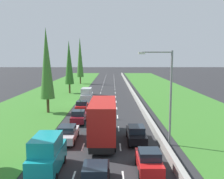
{
  "coord_description": "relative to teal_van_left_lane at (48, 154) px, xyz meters",
  "views": [
    {
      "loc": [
        0.97,
        -1.55,
        8.38
      ],
      "look_at": [
        0.9,
        52.6,
        1.36
      ],
      "focal_mm": 40.07,
      "sensor_mm": 36.0,
      "label": 1
    }
  ],
  "objects": [
    {
      "name": "red_hatchback_right_lane_second",
      "position": [
        7.4,
        0.2,
        -0.56
      ],
      "size": [
        1.74,
        3.9,
        1.72
      ],
      "color": "red",
      "rests_on": "ground"
    },
    {
      "name": "ground_plane",
      "position": [
        3.72,
        44.24,
        -1.4
      ],
      "size": [
        300.0,
        300.0,
        0.0
      ],
      "primitive_type": "plane",
      "color": "#28282B",
      "rests_on": "ground"
    },
    {
      "name": "street_light_mast",
      "position": [
        9.86,
        5.83,
        3.83
      ],
      "size": [
        3.2,
        0.28,
        9.0
      ],
      "color": "gray",
      "rests_on": "ground"
    },
    {
      "name": "black_sedan_centre_lane",
      "position": [
        3.62,
        -2.24,
        -0.59
      ],
      "size": [
        1.82,
        4.5,
        1.64
      ],
      "color": "black",
      "rests_on": "ground"
    },
    {
      "name": "maroon_hatchback_left_lane",
      "position": [
        0.43,
        13.81,
        -0.56
      ],
      "size": [
        1.74,
        3.9,
        1.72
      ],
      "color": "maroon",
      "rests_on": "ground"
    },
    {
      "name": "red_hatchback_left_lane",
      "position": [
        0.02,
        20.61,
        -0.56
      ],
      "size": [
        1.74,
        3.9,
        1.72
      ],
      "color": "red",
      "rests_on": "ground"
    },
    {
      "name": "median_barrier",
      "position": [
        9.42,
        44.24,
        -0.97
      ],
      "size": [
        0.44,
        120.0,
        0.85
      ],
      "primitive_type": "cube",
      "color": "#9E9B93",
      "rests_on": "ground"
    },
    {
      "name": "lane_markings",
      "position": [
        3.72,
        44.24,
        -1.39
      ],
      "size": [
        3.64,
        116.0,
        0.01
      ],
      "color": "white",
      "rests_on": "ground"
    },
    {
      "name": "grass_verge_right",
      "position": [
        18.07,
        44.24,
        -1.38
      ],
      "size": [
        14.0,
        140.0,
        0.04
      ],
      "primitive_type": "cube",
      "color": "#387528",
      "rests_on": "ground"
    },
    {
      "name": "teal_van_left_lane",
      "position": [
        0.0,
        0.0,
        0.0
      ],
      "size": [
        1.96,
        4.9,
        2.82
      ],
      "color": "teal",
      "rests_on": "ground"
    },
    {
      "name": "red_box_truck_centre_lane",
      "position": [
        3.8,
        7.14,
        0.78
      ],
      "size": [
        2.46,
        9.4,
        4.18
      ],
      "color": "black",
      "rests_on": "ground"
    },
    {
      "name": "black_sedan_right_lane",
      "position": [
        7.09,
        6.75,
        -0.59
      ],
      "size": [
        1.82,
        4.5,
        1.64
      ],
      "color": "black",
      "rests_on": "ground"
    },
    {
      "name": "poplar_tree_fourth",
      "position": [
        -5.32,
        61.31,
        6.94
      ],
      "size": [
        2.16,
        2.16,
        14.57
      ],
      "color": "#4C3823",
      "rests_on": "ground"
    },
    {
      "name": "grass_verge_left",
      "position": [
        -8.93,
        44.24,
        -1.38
      ],
      "size": [
        14.0,
        140.0,
        0.04
      ],
      "primitive_type": "cube",
      "color": "#387528",
      "rests_on": "ground"
    },
    {
      "name": "silver_sedan_left_lane",
      "position": [
        0.24,
        6.84,
        -0.59
      ],
      "size": [
        1.82,
        4.5,
        1.64
      ],
      "color": "silver",
      "rests_on": "ground"
    },
    {
      "name": "silver_van_left_lane",
      "position": [
        0.06,
        27.83,
        0.0
      ],
      "size": [
        1.96,
        4.9,
        2.82
      ],
      "color": "silver",
      "rests_on": "ground"
    },
    {
      "name": "poplar_tree_second",
      "position": [
        -5.03,
        19.92,
        6.03
      ],
      "size": [
        2.12,
        2.12,
        12.75
      ],
      "color": "#4C3823",
      "rests_on": "ground"
    },
    {
      "name": "poplar_tree_third",
      "position": [
        -5.2,
        40.49,
        5.74
      ],
      "size": [
        2.1,
        2.1,
        12.17
      ],
      "color": "#4C3823",
      "rests_on": "ground"
    }
  ]
}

